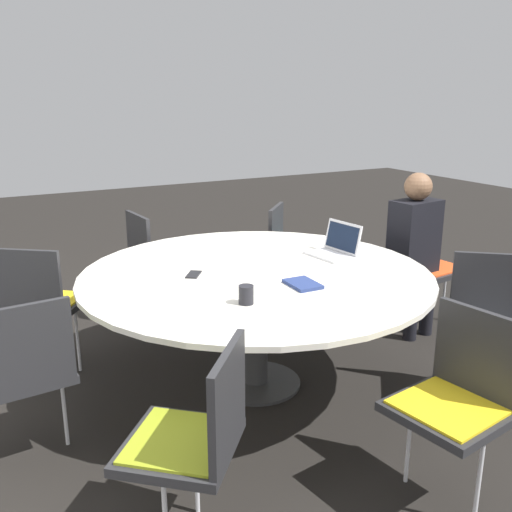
{
  "coord_description": "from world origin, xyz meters",
  "views": [
    {
      "loc": [
        -2.86,
        1.54,
        1.78
      ],
      "look_at": [
        0.0,
        0.0,
        0.84
      ],
      "focal_mm": 40.0,
      "sensor_mm": 36.0,
      "label": 1
    }
  ],
  "objects_px": {
    "chair_1": "(291,248)",
    "chair_4": "(23,366)",
    "laptop": "(336,247)",
    "coffee_cup": "(246,295)",
    "person_0": "(416,242)",
    "chair_0": "(426,259)",
    "cell_phone": "(194,274)",
    "chair_7": "(490,317)",
    "chair_2": "(155,255)",
    "spiral_notebook": "(303,284)",
    "chair_3": "(42,297)",
    "chair_5": "(196,431)",
    "chair_6": "(458,392)"
  },
  "relations": [
    {
      "from": "chair_5",
      "to": "chair_6",
      "type": "distance_m",
      "value": 1.14
    },
    {
      "from": "laptop",
      "to": "coffee_cup",
      "type": "height_order",
      "value": "laptop"
    },
    {
      "from": "chair_7",
      "to": "chair_5",
      "type": "bearing_deg",
      "value": 47.04
    },
    {
      "from": "person_0",
      "to": "coffee_cup",
      "type": "distance_m",
      "value": 1.81
    },
    {
      "from": "person_0",
      "to": "laptop",
      "type": "relative_size",
      "value": 3.68
    },
    {
      "from": "chair_4",
      "to": "coffee_cup",
      "type": "distance_m",
      "value": 1.12
    },
    {
      "from": "chair_2",
      "to": "chair_7",
      "type": "relative_size",
      "value": 1.0
    },
    {
      "from": "chair_3",
      "to": "chair_6",
      "type": "relative_size",
      "value": 1.0
    },
    {
      "from": "chair_7",
      "to": "cell_phone",
      "type": "distance_m",
      "value": 1.74
    },
    {
      "from": "laptop",
      "to": "coffee_cup",
      "type": "relative_size",
      "value": 3.44
    },
    {
      "from": "chair_6",
      "to": "coffee_cup",
      "type": "relative_size",
      "value": 9.07
    },
    {
      "from": "chair_1",
      "to": "person_0",
      "type": "bearing_deg",
      "value": 74.17
    },
    {
      "from": "chair_5",
      "to": "coffee_cup",
      "type": "relative_size",
      "value": 9.07
    },
    {
      "from": "chair_5",
      "to": "chair_1",
      "type": "bearing_deg",
      "value": 1.52
    },
    {
      "from": "spiral_notebook",
      "to": "chair_1",
      "type": "bearing_deg",
      "value": -29.43
    },
    {
      "from": "chair_2",
      "to": "laptop",
      "type": "bearing_deg",
      "value": 27.8
    },
    {
      "from": "chair_2",
      "to": "person_0",
      "type": "bearing_deg",
      "value": 48.07
    },
    {
      "from": "chair_1",
      "to": "chair_7",
      "type": "relative_size",
      "value": 1.0
    },
    {
      "from": "chair_0",
      "to": "laptop",
      "type": "relative_size",
      "value": 2.63
    },
    {
      "from": "chair_1",
      "to": "spiral_notebook",
      "type": "height_order",
      "value": "chair_1"
    },
    {
      "from": "coffee_cup",
      "to": "cell_phone",
      "type": "height_order",
      "value": "coffee_cup"
    },
    {
      "from": "spiral_notebook",
      "to": "chair_7",
      "type": "bearing_deg",
      "value": -115.19
    },
    {
      "from": "chair_0",
      "to": "chair_6",
      "type": "relative_size",
      "value": 1.0
    },
    {
      "from": "chair_0",
      "to": "chair_6",
      "type": "xyz_separation_m",
      "value": [
        -1.6,
        1.37,
        0.0
      ]
    },
    {
      "from": "chair_1",
      "to": "chair_3",
      "type": "distance_m",
      "value": 2.04
    },
    {
      "from": "chair_1",
      "to": "coffee_cup",
      "type": "relative_size",
      "value": 9.07
    },
    {
      "from": "chair_6",
      "to": "spiral_notebook",
      "type": "distance_m",
      "value": 1.03
    },
    {
      "from": "chair_5",
      "to": "coffee_cup",
      "type": "xyz_separation_m",
      "value": [
        0.63,
        -0.54,
        0.26
      ]
    },
    {
      "from": "person_0",
      "to": "chair_3",
      "type": "bearing_deg",
      "value": -20.29
    },
    {
      "from": "chair_1",
      "to": "chair_4",
      "type": "bearing_deg",
      "value": -17.97
    },
    {
      "from": "chair_1",
      "to": "chair_3",
      "type": "xyz_separation_m",
      "value": [
        -0.27,
        2.02,
        0.0
      ]
    },
    {
      "from": "chair_2",
      "to": "spiral_notebook",
      "type": "xyz_separation_m",
      "value": [
        -1.7,
        -0.3,
        0.22
      ]
    },
    {
      "from": "chair_3",
      "to": "coffee_cup",
      "type": "xyz_separation_m",
      "value": [
        -1.21,
        -0.83,
        0.26
      ]
    },
    {
      "from": "chair_2",
      "to": "chair_5",
      "type": "height_order",
      "value": "same"
    },
    {
      "from": "chair_6",
      "to": "chair_2",
      "type": "bearing_deg",
      "value": 1.05
    },
    {
      "from": "chair_0",
      "to": "cell_phone",
      "type": "bearing_deg",
      "value": -2.71
    },
    {
      "from": "spiral_notebook",
      "to": "cell_phone",
      "type": "xyz_separation_m",
      "value": [
        0.47,
        0.46,
        -0.01
      ]
    },
    {
      "from": "chair_3",
      "to": "chair_5",
      "type": "height_order",
      "value": "same"
    },
    {
      "from": "chair_3",
      "to": "laptop",
      "type": "xyz_separation_m",
      "value": [
        -0.69,
        -1.77,
        0.26
      ]
    },
    {
      "from": "chair_0",
      "to": "chair_2",
      "type": "bearing_deg",
      "value": -37.46
    },
    {
      "from": "chair_3",
      "to": "chair_6",
      "type": "bearing_deg",
      "value": -19.34
    },
    {
      "from": "chair_7",
      "to": "laptop",
      "type": "bearing_deg",
      "value": -23.23
    },
    {
      "from": "chair_3",
      "to": "chair_5",
      "type": "distance_m",
      "value": 1.87
    },
    {
      "from": "chair_3",
      "to": "chair_4",
      "type": "xyz_separation_m",
      "value": [
        -0.95,
        0.22,
        0.0
      ]
    },
    {
      "from": "chair_5",
      "to": "coffee_cup",
      "type": "height_order",
      "value": "chair_5"
    },
    {
      "from": "chair_0",
      "to": "chair_5",
      "type": "relative_size",
      "value": 1.0
    },
    {
      "from": "chair_4",
      "to": "cell_phone",
      "type": "xyz_separation_m",
      "value": [
        0.31,
        -1.0,
        0.21
      ]
    },
    {
      "from": "chair_3",
      "to": "laptop",
      "type": "relative_size",
      "value": 2.63
    },
    {
      "from": "chair_4",
      "to": "laptop",
      "type": "height_order",
      "value": "laptop"
    },
    {
      "from": "chair_3",
      "to": "chair_5",
      "type": "relative_size",
      "value": 1.0
    }
  ]
}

